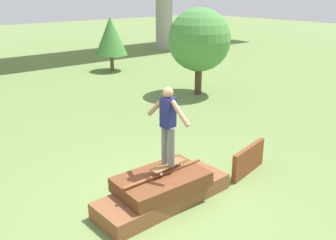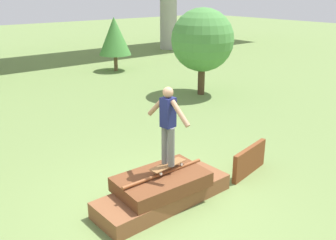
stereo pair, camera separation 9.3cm
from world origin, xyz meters
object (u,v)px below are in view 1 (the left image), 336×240
skater (168,122)px  tree_behind_right (199,40)px  skateboard (168,165)px  tree_mid_back (111,36)px

skater → tree_behind_right: bearing=41.9°
skateboard → skater: 0.85m
skateboard → skater: bearing=-166.0°
skater → tree_behind_right: (5.73, 5.14, 0.47)m
skateboard → tree_mid_back: 12.27m
skater → tree_mid_back: bearing=63.4°
skateboard → tree_behind_right: bearing=41.9°
tree_mid_back → skateboard: bearing=-116.6°
skater → skateboard: bearing=14.0°
skateboard → skater: (-0.00, -0.00, 0.85)m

